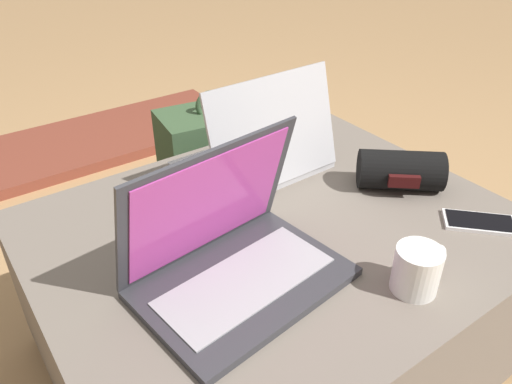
# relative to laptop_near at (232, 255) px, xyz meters

# --- Properties ---
(ground_plane) EXTENTS (14.00, 14.00, 0.00)m
(ground_plane) POSITION_rel_laptop_near_xyz_m (0.17, 0.08, -0.46)
(ground_plane) COLOR tan
(ottoman) EXTENTS (1.00, 0.82, 0.41)m
(ottoman) POSITION_rel_laptop_near_xyz_m (0.17, 0.08, -0.26)
(ottoman) COLOR #3D3832
(ottoman) RESTS_ON ground_plane
(laptop_near) EXTENTS (0.40, 0.30, 0.26)m
(laptop_near) POSITION_rel_laptop_near_xyz_m (0.00, 0.00, 0.00)
(laptop_near) COLOR #333338
(laptop_near) RESTS_ON ottoman
(laptop_far) EXTENTS (0.35, 0.26, 0.26)m
(laptop_far) POSITION_rel_laptop_near_xyz_m (0.27, 0.29, -0.00)
(laptop_far) COLOR #B7B7BC
(laptop_far) RESTS_ON ottoman
(cell_phone) EXTENTS (0.16, 0.16, 0.01)m
(cell_phone) POSITION_rel_laptop_near_xyz_m (0.53, -0.17, -0.05)
(cell_phone) COLOR white
(cell_phone) RESTS_ON ottoman
(backpack) EXTENTS (0.34, 0.29, 0.51)m
(backpack) POSITION_rel_laptop_near_xyz_m (0.33, 0.64, -0.25)
(backpack) COLOR #385133
(backpack) RESTS_ON ground_plane
(wrist_brace) EXTENTS (0.21, 0.20, 0.09)m
(wrist_brace) POSITION_rel_laptop_near_xyz_m (0.50, 0.04, -0.01)
(wrist_brace) COLOR black
(wrist_brace) RESTS_ON ottoman
(coffee_mug) EXTENTS (0.12, 0.08, 0.09)m
(coffee_mug) POSITION_rel_laptop_near_xyz_m (0.26, -0.22, -0.01)
(coffee_mug) COLOR white
(coffee_mug) RESTS_ON ottoman
(fireplace_hearth) EXTENTS (1.40, 0.50, 0.04)m
(fireplace_hearth) POSITION_rel_laptop_near_xyz_m (0.17, 1.50, -0.44)
(fireplace_hearth) COLOR brown
(fireplace_hearth) RESTS_ON ground_plane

